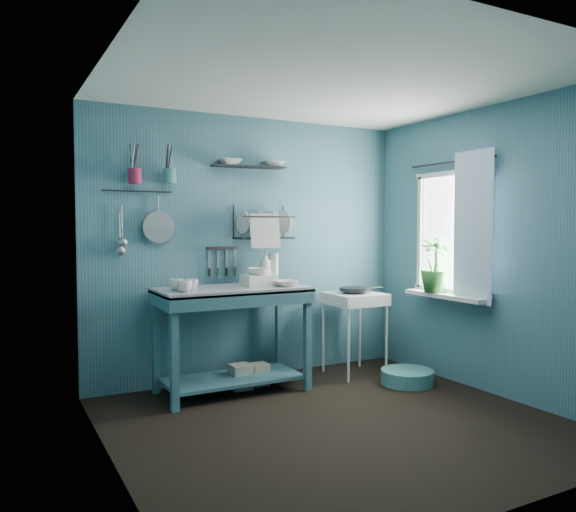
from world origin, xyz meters
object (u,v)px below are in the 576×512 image
soap_bottle (265,267)px  utensil_cup_magenta (135,176)px  mug_mid (192,285)px  hotplate_stand (354,334)px  dish_rack (264,222)px  colander (159,227)px  water_bottle (274,268)px  storage_tin_large (241,377)px  storage_tin_small (259,374)px  mug_left (184,286)px  mug_right (176,285)px  wash_tub (259,280)px  potted_plant (435,265)px  frying_pan (355,289)px  work_counter (232,340)px  utensil_cup_teal (170,176)px  floor_basin (407,377)px

soap_bottle → utensil_cup_magenta: 1.43m
mug_mid → hotplate_stand: bearing=1.4°
dish_rack → colander: bearing=174.2°
water_bottle → storage_tin_large: 1.06m
mug_mid → storage_tin_small: mug_mid is taller
mug_mid → mug_left: bearing=-135.0°
mug_right → storage_tin_large: bearing=4.8°
storage_tin_large → water_bottle: bearing=22.0°
mug_mid → mug_right: bearing=153.4°
wash_tub → potted_plant: size_ratio=0.54×
frying_pan → dish_rack: dish_rack is taller
water_bottle → potted_plant: size_ratio=0.54×
storage_tin_large → storage_tin_small: size_ratio=1.10×
potted_plant → hotplate_stand: bearing=139.8°
work_counter → mug_right: mug_right is taller
potted_plant → utensil_cup_teal: bearing=160.2°
hotplate_stand → storage_tin_small: hotplate_stand is taller
storage_tin_large → floor_basin: (1.42, -0.59, -0.04)m
water_bottle → storage_tin_small: 1.00m
dish_rack → utensil_cup_magenta: (-1.20, 0.05, 0.39)m
work_counter → colander: colander is taller
mug_mid → frying_pan: (1.67, 0.04, -0.13)m
work_counter → mug_right: size_ratio=10.63×
dish_rack → storage_tin_large: dish_rack is taller
storage_tin_small → utensil_cup_magenta: bearing=166.8°
colander → potted_plant: bearing=-19.7°
mug_left → floor_basin: bearing=-10.7°
soap_bottle → dish_rack: bearing=71.8°
wash_tub → water_bottle: bearing=41.6°
mug_left → utensil_cup_magenta: (-0.27, 0.49, 0.91)m
mug_right → utensil_cup_teal: size_ratio=0.95×
work_counter → storage_tin_large: bearing=35.8°
mug_right → mug_mid: bearing=-26.6°
dish_rack → storage_tin_small: (-0.15, -0.20, -1.40)m
soap_bottle → utensil_cup_magenta: bearing=173.8°
mug_left → frying_pan: size_ratio=0.41×
mug_left → utensil_cup_teal: utensil_cup_teal is taller
work_counter → utensil_cup_magenta: size_ratio=10.05×
mug_mid → water_bottle: water_bottle is taller
soap_bottle → floor_basin: soap_bottle is taller
storage_tin_small → wash_tub: bearing=-116.6°
mug_mid → soap_bottle: bearing=18.0°
mug_mid → frying_pan: mug_mid is taller
work_counter → colander: 1.18m
work_counter → mug_mid: mug_mid is taller
hotplate_stand → storage_tin_small: size_ratio=4.02×
wash_tub → frying_pan: (1.04, 0.00, -0.13)m
soap_bottle → hotplate_stand: soap_bottle is taller
hotplate_stand → storage_tin_small: 1.04m
soap_bottle → colander: 1.05m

